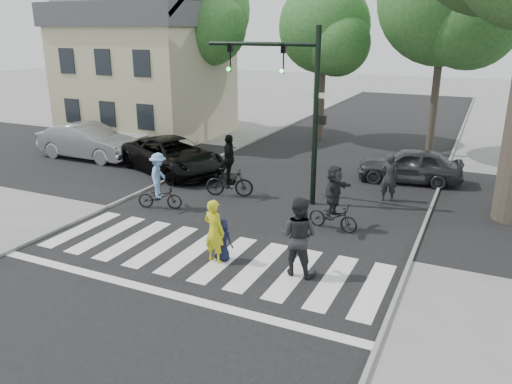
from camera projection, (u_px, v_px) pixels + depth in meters
ground at (188, 271)px, 12.71m from camera, size 120.00×120.00×0.00m
road_stem at (268, 210)px, 17.01m from camera, size 10.00×70.00×0.01m
road_cross at (298, 186)px, 19.60m from camera, size 70.00×10.00×0.01m
curb_left at (147, 189)px, 19.03m from camera, size 0.10×70.00×0.10m
curb_right at (421, 233)px, 14.97m from camera, size 0.10×70.00×0.10m
crosswalk at (202, 260)px, 13.28m from camera, size 10.00×3.85×0.01m
traffic_signal at (292, 91)px, 16.69m from camera, size 4.45×0.29×6.00m
bg_tree_0 at (134, 25)px, 30.11m from camera, size 5.46×5.20×8.97m
bg_tree_1 at (201, 14)px, 27.48m from camera, size 6.09×5.80×9.80m
bg_tree_2 at (327, 31)px, 25.93m from camera, size 5.04×4.80×8.40m
bg_tree_3 at (452, 4)px, 21.97m from camera, size 6.30×6.00×10.20m
house at (146, 68)px, 28.20m from camera, size 8.40×8.10×8.82m
pedestrian_woman at (214, 231)px, 12.98m from camera, size 0.70×0.53×1.72m
pedestrian_child at (222, 240)px, 13.13m from camera, size 0.59×0.40×1.17m
pedestrian_adult at (298, 236)px, 12.26m from camera, size 1.04×0.84×2.04m
cyclist_left at (159, 185)px, 16.91m from camera, size 1.63×1.13×1.95m
cyclist_mid at (229, 171)px, 18.13m from camera, size 1.83×1.16×2.30m
cyclist_right at (334, 202)px, 15.07m from camera, size 1.67×1.55×2.03m
car_suv at (173, 155)px, 21.25m from camera, size 5.92×4.41×1.49m
car_silver at (88, 141)px, 23.56m from camera, size 5.03×1.78×1.66m
car_grey at (409, 165)px, 19.92m from camera, size 4.25×2.19×1.38m
bystander_dark at (389, 178)px, 17.67m from camera, size 0.70×0.54×1.72m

